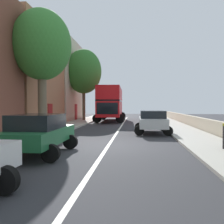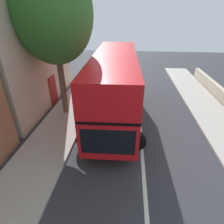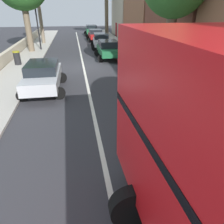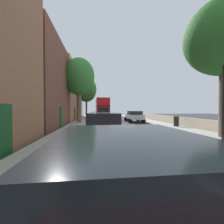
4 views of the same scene
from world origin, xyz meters
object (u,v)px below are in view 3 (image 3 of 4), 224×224
object	(u,v)px
parked_car_green_left_3	(91,30)
parked_car_white_left_4	(101,40)
parked_car_silver_right_2	(43,75)
lamppost_right	(36,13)
parked_car_red_left_1	(96,35)
parked_car_green_left_0	(109,49)
litter_bin_right	(17,58)

from	to	relation	value
parked_car_green_left_3	parked_car_white_left_4	distance (m)	12.85
parked_car_silver_right_2	lamppost_right	world-z (taller)	lamppost_right
parked_car_red_left_1	parked_car_silver_right_2	world-z (taller)	same
parked_car_green_left_0	parked_car_green_left_3	distance (m)	18.32
parked_car_silver_right_2	litter_bin_right	world-z (taller)	parked_car_silver_right_2
parked_car_silver_right_2	parked_car_white_left_4	xyz separation A→B (m)	(-5.00, -13.22, 0.03)
litter_bin_right	parked_car_silver_right_2	bearing A→B (deg)	113.81
parked_car_white_left_4	lamppost_right	world-z (taller)	lamppost_right
parked_car_white_left_4	parked_car_green_left_0	bearing A→B (deg)	89.97
parked_car_green_left_0	parked_car_green_left_3	world-z (taller)	parked_car_green_left_3
parked_car_silver_right_2	parked_car_green_left_3	bearing A→B (deg)	-100.86
parked_car_red_left_1	parked_car_green_left_3	size ratio (longest dim) A/B	0.88
lamppost_right	litter_bin_right	world-z (taller)	lamppost_right
parked_car_green_left_0	parked_car_green_left_3	bearing A→B (deg)	-90.00
parked_car_red_left_1	parked_car_green_left_3	distance (m)	6.81
parked_car_white_left_4	lamppost_right	xyz separation A→B (m)	(6.80, -0.01, 2.85)
parked_car_green_left_0	parked_car_white_left_4	size ratio (longest dim) A/B	0.99
parked_car_red_left_1	lamppost_right	bearing A→B (deg)	41.56
parked_car_white_left_4	parked_car_red_left_1	bearing A→B (deg)	-89.96
parked_car_red_left_1	parked_car_white_left_4	bearing A→B (deg)	90.04
parked_car_green_left_0	parked_car_silver_right_2	size ratio (longest dim) A/B	0.93
parked_car_white_left_4	parked_car_silver_right_2	bearing A→B (deg)	69.27
parked_car_green_left_0	parked_car_white_left_4	bearing A→B (deg)	-90.03
parked_car_green_left_3	lamppost_right	size ratio (longest dim) A/B	0.71
parked_car_silver_right_2	lamppost_right	distance (m)	13.66
lamppost_right	litter_bin_right	xyz separation A→B (m)	(1.00, 6.89, -3.14)
parked_car_green_left_3	parked_car_white_left_4	size ratio (longest dim) A/B	1.07
parked_car_silver_right_2	lamppost_right	bearing A→B (deg)	-82.25
parked_car_red_left_1	litter_bin_right	distance (m)	15.09
litter_bin_right	parked_car_green_left_0	bearing A→B (deg)	-169.82
litter_bin_right	parked_car_red_left_1	bearing A→B (deg)	-121.13
parked_car_white_left_4	lamppost_right	size ratio (longest dim) A/B	0.67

